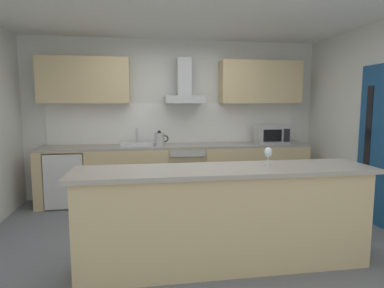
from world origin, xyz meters
TOP-DOWN VIEW (x-y plane):
  - ground at (0.00, 0.00)m, footprint 5.84×4.82m
  - ceiling at (0.00, 0.00)m, footprint 5.84×4.82m
  - wall_back at (0.00, 1.97)m, footprint 5.84×0.12m
  - backsplash_tile at (0.00, 1.90)m, footprint 4.12×0.02m
  - counter_back at (0.00, 1.59)m, footprint 4.26×0.60m
  - counter_island at (0.20, -0.67)m, footprint 2.81×0.64m
  - upper_cabinets at (0.00, 1.74)m, footprint 4.21×0.32m
  - side_door at (2.41, 0.06)m, footprint 0.08×0.85m
  - oven at (0.12, 1.56)m, footprint 0.60×0.62m
  - refrigerator at (-1.70, 1.56)m, footprint 0.58×0.60m
  - microwave at (1.56, 1.53)m, footprint 0.50×0.38m
  - sink at (-0.64, 1.57)m, footprint 0.50×0.40m
  - kettle at (-0.29, 1.53)m, footprint 0.29×0.15m
  - range_hood at (0.12, 1.69)m, footprint 0.62×0.45m
  - wine_glass at (0.63, -0.62)m, footprint 0.08×0.08m

SIDE VIEW (x-z plane):
  - ground at x=0.00m, z-range -0.02..0.00m
  - refrigerator at x=-1.70m, z-range 0.00..0.85m
  - counter_back at x=0.00m, z-range 0.00..0.90m
  - oven at x=0.12m, z-range 0.06..0.86m
  - counter_island at x=0.20m, z-range 0.01..0.97m
  - sink at x=-0.64m, z-range 0.80..1.06m
  - kettle at x=-0.29m, z-range 0.89..1.13m
  - side_door at x=2.41m, z-range 0.00..2.05m
  - microwave at x=1.56m, z-range 0.90..1.20m
  - wine_glass at x=0.63m, z-range 1.00..1.17m
  - backsplash_tile at x=0.00m, z-range 0.90..1.56m
  - wall_back at x=0.00m, z-range 0.00..2.60m
  - range_hood at x=0.12m, z-range 1.43..2.15m
  - upper_cabinets at x=0.00m, z-range 1.56..2.26m
  - ceiling at x=0.00m, z-range 2.60..2.62m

